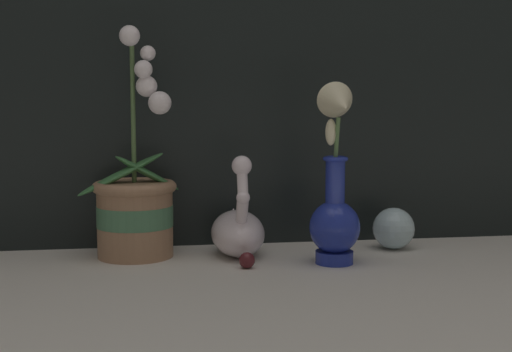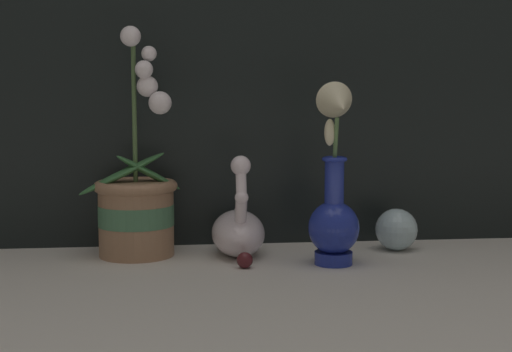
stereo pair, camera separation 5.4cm
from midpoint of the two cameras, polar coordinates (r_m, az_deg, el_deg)
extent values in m
plane|color=beige|center=(1.14, 1.09, -7.81)|extent=(2.80, 2.80, 0.00)
cylinder|color=#9E7556|center=(1.27, -10.85, -3.44)|extent=(0.13, 0.13, 0.13)
cylinder|color=#477A56|center=(1.27, -10.86, -3.15)|extent=(0.13, 0.13, 0.04)
torus|color=#9E7556|center=(1.26, -10.91, -0.86)|extent=(0.15, 0.15, 0.02)
cylinder|color=#4C6B3D|center=(1.25, -11.03, 5.20)|extent=(0.01, 0.01, 0.25)
ellipsoid|color=#38703D|center=(1.26, -9.89, 0.22)|extent=(0.12, 0.06, 0.07)
ellipsoid|color=#38703D|center=(1.26, -11.96, 0.14)|extent=(0.16, 0.07, 0.08)
sphere|color=white|center=(1.24, -11.33, 10.95)|extent=(0.04, 0.04, 0.04)
sphere|color=white|center=(1.25, -9.88, 9.65)|extent=(0.03, 0.03, 0.03)
sphere|color=white|center=(1.23, -10.26, 8.40)|extent=(0.03, 0.03, 0.03)
sphere|color=white|center=(1.24, -9.99, 7.09)|extent=(0.04, 0.04, 0.04)
sphere|color=white|center=(1.22, -8.97, 5.80)|extent=(0.04, 0.04, 0.04)
ellipsoid|color=white|center=(1.26, -2.70, -4.61)|extent=(0.09, 0.16, 0.08)
cone|color=white|center=(1.32, -2.97, -3.62)|extent=(0.05, 0.06, 0.06)
cylinder|color=white|center=(1.19, -2.42, -2.87)|extent=(0.02, 0.05, 0.06)
sphere|color=white|center=(1.18, -2.35, -1.75)|extent=(0.02, 0.02, 0.02)
cylinder|color=white|center=(1.18, -2.40, -0.46)|extent=(0.02, 0.03, 0.06)
sphere|color=white|center=(1.19, -2.45, 0.83)|extent=(0.03, 0.03, 0.03)
cylinder|color=navy|center=(1.21, 5.01, -6.49)|extent=(0.06, 0.06, 0.02)
ellipsoid|color=navy|center=(1.20, 5.03, -4.11)|extent=(0.09, 0.09, 0.09)
cylinder|color=navy|center=(1.19, 5.07, -0.41)|extent=(0.03, 0.03, 0.07)
torus|color=navy|center=(1.19, 5.09, 1.38)|extent=(0.04, 0.04, 0.01)
cylinder|color=#567A47|center=(1.18, 5.19, 3.01)|extent=(0.01, 0.02, 0.07)
cone|color=beige|center=(1.16, 5.44, 5.73)|extent=(0.06, 0.08, 0.07)
ellipsoid|color=beige|center=(1.18, 4.70, 3.52)|extent=(0.02, 0.02, 0.04)
sphere|color=silver|center=(1.33, 9.82, -4.16)|extent=(0.08, 0.08, 0.08)
sphere|color=#4C191E|center=(1.17, -2.06, -6.76)|extent=(0.03, 0.03, 0.03)
camera|label=1|loc=(0.03, -91.25, -0.14)|focal=50.00mm
camera|label=2|loc=(0.03, 88.75, 0.14)|focal=50.00mm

